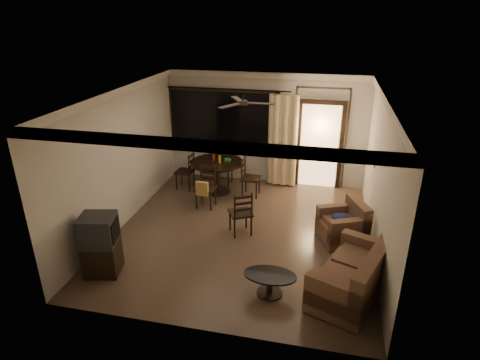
% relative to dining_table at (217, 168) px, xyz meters
% --- Properties ---
extents(ground, '(5.50, 5.50, 0.00)m').
position_rel_dining_table_xyz_m(ground, '(1.02, -1.81, -0.62)').
color(ground, '#7F6651').
rests_on(ground, ground).
extents(room_shell, '(5.50, 6.70, 5.50)m').
position_rel_dining_table_xyz_m(room_shell, '(1.61, -0.03, 1.21)').
color(room_shell, beige).
rests_on(room_shell, ground).
extents(dining_table, '(1.27, 1.27, 1.01)m').
position_rel_dining_table_xyz_m(dining_table, '(0.00, 0.00, 0.00)').
color(dining_table, black).
rests_on(dining_table, ground).
extents(dining_chair_west, '(0.44, 0.44, 0.95)m').
position_rel_dining_table_xyz_m(dining_chair_west, '(-0.84, 0.03, -0.34)').
color(dining_chair_west, black).
rests_on(dining_chair_west, ground).
extents(dining_chair_east, '(0.44, 0.44, 0.95)m').
position_rel_dining_table_xyz_m(dining_chair_east, '(0.83, -0.04, -0.34)').
color(dining_chair_east, black).
rests_on(dining_chair_east, ground).
extents(dining_chair_south, '(0.44, 0.49, 0.95)m').
position_rel_dining_table_xyz_m(dining_chair_south, '(-0.04, -0.86, -0.32)').
color(dining_chair_south, black).
rests_on(dining_chair_south, ground).
extents(dining_chair_north, '(0.44, 0.44, 0.95)m').
position_rel_dining_table_xyz_m(dining_chair_north, '(0.03, 0.48, -0.34)').
color(dining_chair_north, black).
rests_on(dining_chair_north, ground).
extents(tv_cabinet, '(0.66, 0.62, 1.08)m').
position_rel_dining_table_xyz_m(tv_cabinet, '(-1.03, -3.61, -0.08)').
color(tv_cabinet, black).
rests_on(tv_cabinet, ground).
extents(sofa, '(1.39, 1.81, 0.86)m').
position_rel_dining_table_xyz_m(sofa, '(3.13, -3.32, -0.28)').
color(sofa, '#4D2F24').
rests_on(sofa, ground).
extents(armchair, '(1.04, 1.04, 0.79)m').
position_rel_dining_table_xyz_m(armchair, '(3.01, -1.67, -0.30)').
color(armchair, '#4D2F24').
rests_on(armchair, ground).
extents(coffee_table, '(0.84, 0.50, 0.37)m').
position_rel_dining_table_xyz_m(coffee_table, '(1.84, -3.57, -0.38)').
color(coffee_table, black).
rests_on(coffee_table, ground).
extents(side_chair, '(0.57, 0.57, 0.96)m').
position_rel_dining_table_xyz_m(side_chair, '(0.99, -1.84, -0.34)').
color(side_chair, black).
rests_on(side_chair, ground).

